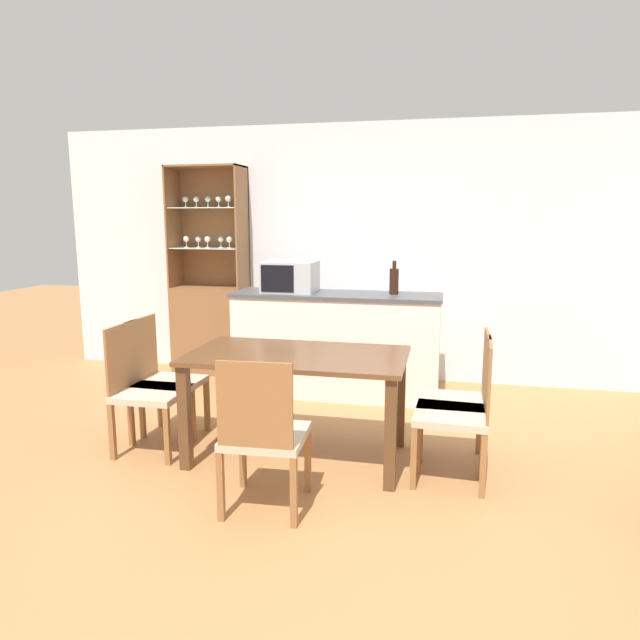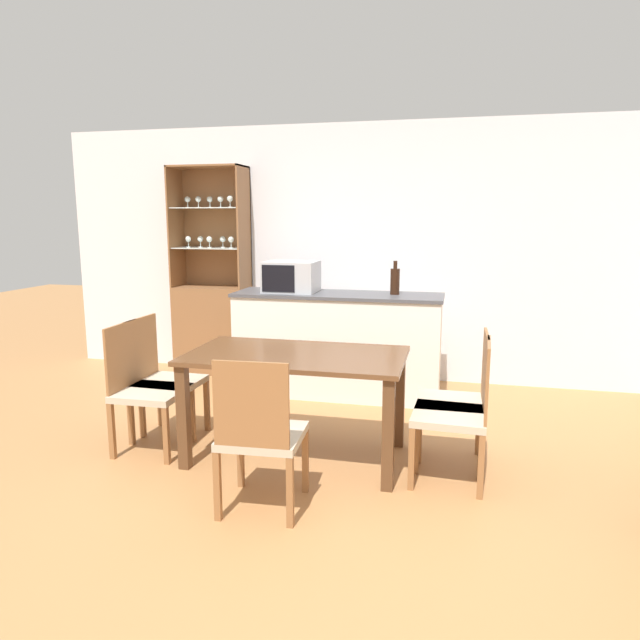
# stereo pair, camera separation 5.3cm
# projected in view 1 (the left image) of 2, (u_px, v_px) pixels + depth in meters

# --- Properties ---
(ground_plane) EXTENTS (18.00, 18.00, 0.00)m
(ground_plane) POSITION_uv_depth(u_px,v_px,m) (319.00, 492.00, 3.44)
(ground_plane) COLOR #B27A47
(wall_back) EXTENTS (6.80, 0.06, 2.55)m
(wall_back) POSITION_uv_depth(u_px,v_px,m) (376.00, 253.00, 5.74)
(wall_back) COLOR silver
(wall_back) RESTS_ON ground_plane
(kitchen_counter) EXTENTS (1.90, 0.56, 0.95)m
(kitchen_counter) POSITION_uv_depth(u_px,v_px,m) (336.00, 344.00, 5.27)
(kitchen_counter) COLOR white
(kitchen_counter) RESTS_ON ground_plane
(display_cabinet) EXTENTS (0.77, 0.37, 2.15)m
(display_cabinet) POSITION_uv_depth(u_px,v_px,m) (211.00, 314.00, 6.02)
(display_cabinet) COLOR brown
(display_cabinet) RESTS_ON ground_plane
(dining_table) EXTENTS (1.45, 0.82, 0.73)m
(dining_table) POSITION_uv_depth(u_px,v_px,m) (298.00, 370.00, 3.84)
(dining_table) COLOR brown
(dining_table) RESTS_ON ground_plane
(dining_chair_head_near) EXTENTS (0.47, 0.47, 0.90)m
(dining_chair_head_near) POSITION_uv_depth(u_px,v_px,m) (263.00, 435.00, 3.15)
(dining_chair_head_near) COLOR #C1B299
(dining_chair_head_near) RESTS_ON ground_plane
(dining_chair_side_left_near) EXTENTS (0.45, 0.45, 0.90)m
(dining_chair_side_left_near) POSITION_uv_depth(u_px,v_px,m) (145.00, 389.00, 3.98)
(dining_chair_side_left_near) COLOR #C1B299
(dining_chair_side_left_near) RESTS_ON ground_plane
(dining_chair_side_right_far) EXTENTS (0.45, 0.45, 0.90)m
(dining_chair_side_right_far) POSITION_uv_depth(u_px,v_px,m) (459.00, 399.00, 3.76)
(dining_chair_side_right_far) COLOR #C1B299
(dining_chair_side_right_far) RESTS_ON ground_plane
(dining_chair_side_right_near) EXTENTS (0.47, 0.47, 0.90)m
(dining_chair_side_right_near) POSITION_uv_depth(u_px,v_px,m) (460.00, 412.00, 3.52)
(dining_chair_side_right_near) COLOR #C1B299
(dining_chair_side_right_near) RESTS_ON ground_plane
(dining_chair_side_left_far) EXTENTS (0.46, 0.46, 0.90)m
(dining_chair_side_left_far) POSITION_uv_depth(u_px,v_px,m) (163.00, 380.00, 4.22)
(dining_chair_side_left_far) COLOR #C1B299
(dining_chair_side_left_far) RESTS_ON ground_plane
(microwave) EXTENTS (0.48, 0.40, 0.28)m
(microwave) POSITION_uv_depth(u_px,v_px,m) (290.00, 277.00, 5.26)
(microwave) COLOR #B7BABF
(microwave) RESTS_ON kitchen_counter
(wine_bottle) EXTENTS (0.08, 0.08, 0.30)m
(wine_bottle) POSITION_uv_depth(u_px,v_px,m) (394.00, 281.00, 5.10)
(wine_bottle) COLOR black
(wine_bottle) RESTS_ON kitchen_counter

